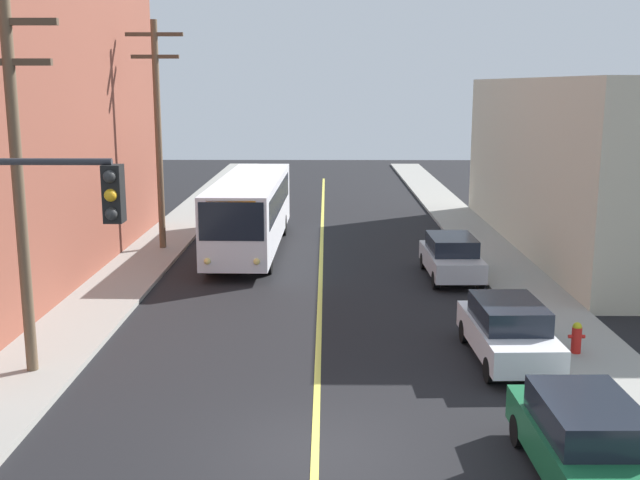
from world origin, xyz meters
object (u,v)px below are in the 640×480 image
Objects in this scene: city_bus at (251,210)px; parked_car_white at (508,330)px; parked_car_green at (586,441)px; utility_pole_near at (17,171)px; utility_pole_mid at (158,125)px; fire_hydrant at (577,337)px; parked_car_silver at (451,256)px; traffic_signal_left_corner at (5,250)px.

parked_car_white is (8.04, -13.63, -0.98)m from city_bus.
parked_car_green is 0.49× the size of utility_pole_near.
fire_hydrant is at bearing -43.97° from utility_pole_mid.
traffic_signal_left_corner is at bearing -124.60° from parked_car_silver.
utility_pole_mid reaches higher than parked_car_white.
parked_car_white is 12.56m from traffic_signal_left_corner.
utility_pole_mid is at bearing 120.82° from parked_car_green.
parked_car_green is 0.99× the size of parked_car_white.
parked_car_silver is (-0.08, 8.75, 0.00)m from parked_car_white.
city_bus is 21.53m from parked_car_green.
city_bus is at bearing 83.26° from traffic_signal_left_corner.
city_bus is at bearing 120.54° from parked_car_white.
utility_pole_near reaches higher than city_bus.
parked_car_green is (7.98, -19.97, -0.98)m from city_bus.
parked_car_silver is 0.49× the size of utility_pole_near.
utility_pole_near reaches higher than traffic_signal_left_corner.
parked_car_silver is at bearing 55.40° from traffic_signal_left_corner.
parked_car_white is 5.30× the size of fire_hydrant.
parked_car_white is at bearing -59.46° from city_bus.
parked_car_green is 1.00× the size of parked_car_silver.
traffic_signal_left_corner is (1.72, -5.04, -0.83)m from utility_pole_near.
parked_car_silver is at bearing 90.09° from parked_car_green.
traffic_signal_left_corner reaches higher than city_bus.
parked_car_white is 0.49× the size of utility_pole_near.
city_bus is at bearing 148.50° from parked_car_silver.
traffic_signal_left_corner is 14.32m from fire_hydrant.
parked_car_silver is at bearing 39.45° from utility_pole_near.
utility_pole_mid is (-11.82, 4.77, 4.62)m from parked_car_silver.
traffic_signal_left_corner reaches higher than parked_car_silver.
utility_pole_mid is at bearing 89.26° from utility_pole_near.
parked_car_green is at bearing -106.50° from fire_hydrant.
utility_pole_near is 14.66m from utility_pole_mid.
city_bus is 2.03× the size of traffic_signal_left_corner.
utility_pole_mid is at bearing 136.03° from fire_hydrant.
city_bus reaches higher than parked_car_silver.
parked_car_silver is 0.46× the size of utility_pole_mid.
parked_car_silver is at bearing -21.95° from utility_pole_mid.
parked_car_green is 6.84m from fire_hydrant.
utility_pole_mid reaches higher than traffic_signal_left_corner.
utility_pole_near reaches higher than parked_car_white.
city_bus is 1.27× the size of utility_pole_mid.
utility_pole_near reaches higher than parked_car_green.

